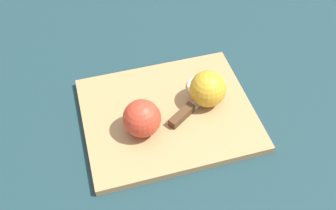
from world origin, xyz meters
The scene contains 6 objects.
ground_plane centered at (0.00, 0.00, 0.00)m, with size 4.00×4.00×0.00m, color #193338.
cutting_board centered at (0.00, 0.00, 0.01)m, with size 0.35×0.30×0.02m.
apple_half_left centered at (-0.05, -0.04, 0.05)m, with size 0.07×0.07×0.07m.
apple_half_right centered at (0.08, 0.01, 0.05)m, with size 0.07×0.07×0.07m.
knife centered at (0.04, -0.01, 0.02)m, with size 0.14×0.12×0.02m.
apple_slice centered at (0.08, 0.05, 0.02)m, with size 0.07×0.07×0.01m.
Camera 1 is at (-0.08, -0.48, 0.60)m, focal length 42.00 mm.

